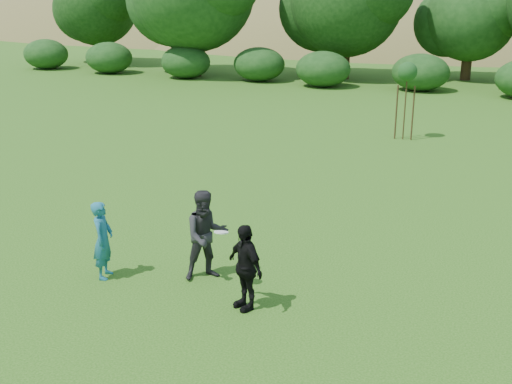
{
  "coord_description": "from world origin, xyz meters",
  "views": [
    {
      "loc": [
        4.75,
        -9.74,
        5.53
      ],
      "look_at": [
        0.0,
        3.0,
        1.1
      ],
      "focal_mm": 45.0,
      "sensor_mm": 36.0,
      "label": 1
    }
  ],
  "objects_px": {
    "sapling": "(407,74)",
    "player_black": "(245,267)",
    "player_teal": "(103,240)",
    "player_grey": "(206,235)"
  },
  "relations": [
    {
      "from": "player_black",
      "to": "player_grey",
      "type": "bearing_deg",
      "value": 176.9
    },
    {
      "from": "player_grey",
      "to": "player_black",
      "type": "relative_size",
      "value": 1.13
    },
    {
      "from": "player_grey",
      "to": "sapling",
      "type": "bearing_deg",
      "value": 42.67
    },
    {
      "from": "player_teal",
      "to": "player_grey",
      "type": "relative_size",
      "value": 0.87
    },
    {
      "from": "player_grey",
      "to": "player_black",
      "type": "distance_m",
      "value": 1.45
    },
    {
      "from": "player_teal",
      "to": "player_grey",
      "type": "xyz_separation_m",
      "value": [
        1.9,
        0.66,
        0.12
      ]
    },
    {
      "from": "sapling",
      "to": "player_teal",
      "type": "bearing_deg",
      "value": -105.24
    },
    {
      "from": "player_grey",
      "to": "player_black",
      "type": "height_order",
      "value": "player_grey"
    },
    {
      "from": "player_black",
      "to": "sapling",
      "type": "distance_m",
      "value": 14.32
    },
    {
      "from": "sapling",
      "to": "player_black",
      "type": "bearing_deg",
      "value": -93.04
    }
  ]
}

